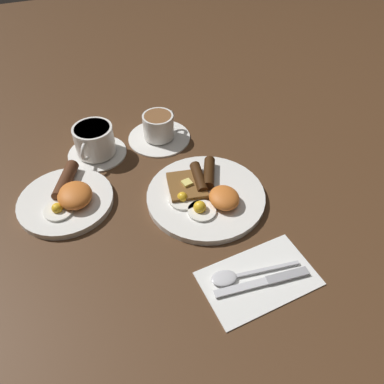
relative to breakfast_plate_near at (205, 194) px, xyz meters
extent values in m
plane|color=#4C301C|center=(0.00, 0.00, -0.01)|extent=(3.00, 3.00, 0.00)
cylinder|color=white|center=(0.00, 0.00, -0.01)|extent=(0.26, 0.26, 0.01)
cylinder|color=white|center=(-0.05, 0.03, 0.00)|extent=(0.06, 0.06, 0.01)
sphere|color=yellow|center=(-0.04, 0.03, 0.01)|extent=(0.03, 0.03, 0.03)
cylinder|color=white|center=(0.00, 0.05, 0.00)|extent=(0.07, 0.07, 0.01)
sphere|color=yellow|center=(0.00, 0.05, 0.01)|extent=(0.02, 0.02, 0.02)
ellipsoid|color=orange|center=(-0.04, -0.03, 0.02)|extent=(0.07, 0.06, 0.03)
cylinder|color=#341C0A|center=(0.05, -0.03, 0.01)|extent=(0.09, 0.06, 0.03)
cylinder|color=#361D0B|center=(0.04, 0.00, 0.01)|extent=(0.09, 0.04, 0.02)
cube|color=brown|center=(0.03, 0.03, 0.01)|extent=(0.10, 0.10, 0.01)
cube|color=#F4E072|center=(0.03, 0.03, 0.02)|extent=(0.02, 0.02, 0.01)
cylinder|color=white|center=(0.10, 0.29, -0.01)|extent=(0.21, 0.21, 0.01)
cylinder|color=white|center=(0.07, 0.31, 0.00)|extent=(0.06, 0.06, 0.01)
sphere|color=yellow|center=(0.06, 0.31, 0.01)|extent=(0.02, 0.02, 0.02)
ellipsoid|color=orange|center=(0.08, 0.27, 0.02)|extent=(0.08, 0.07, 0.04)
cylinder|color=#4B2816|center=(0.14, 0.28, 0.02)|extent=(0.11, 0.07, 0.03)
cylinder|color=white|center=(0.25, 0.03, -0.01)|extent=(0.16, 0.16, 0.01)
cylinder|color=white|center=(0.25, 0.03, 0.03)|extent=(0.08, 0.08, 0.06)
cylinder|color=brown|center=(0.25, 0.03, 0.06)|extent=(0.07, 0.07, 0.00)
torus|color=white|center=(0.27, -0.01, 0.03)|extent=(0.03, 0.04, 0.04)
cylinder|color=white|center=(0.25, 0.19, -0.01)|extent=(0.15, 0.15, 0.01)
cylinder|color=white|center=(0.25, 0.19, 0.03)|extent=(0.10, 0.10, 0.07)
cylinder|color=brown|center=(0.25, 0.19, 0.07)|extent=(0.09, 0.09, 0.00)
torus|color=white|center=(0.21, 0.22, 0.04)|extent=(0.04, 0.03, 0.05)
cube|color=white|center=(-0.23, -0.01, -0.01)|extent=(0.14, 0.22, 0.01)
cube|color=silver|center=(-0.24, 0.03, -0.01)|extent=(0.02, 0.10, 0.00)
cube|color=#9E9EA3|center=(-0.25, -0.06, -0.01)|extent=(0.03, 0.08, 0.01)
ellipsoid|color=silver|center=(-0.21, 0.05, 0.00)|extent=(0.04, 0.05, 0.01)
cube|color=silver|center=(-0.22, -0.04, -0.01)|extent=(0.02, 0.12, 0.00)
camera|label=1|loc=(-0.53, 0.24, 0.59)|focal=35.00mm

